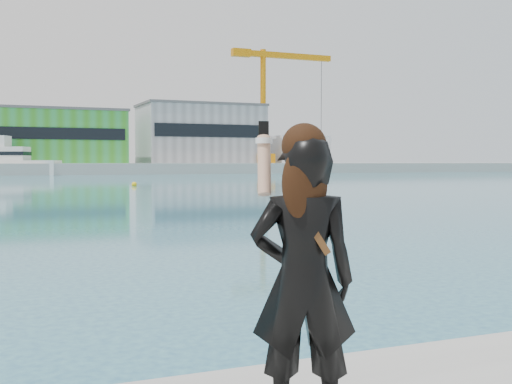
# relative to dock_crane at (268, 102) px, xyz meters

# --- Properties ---
(far_quay) EXTENTS (320.00, 40.00, 2.00)m
(far_quay) POSITION_rel_dock_crane_xyz_m (-53.20, 8.00, -14.07)
(far_quay) COLOR #9E9E99
(far_quay) RESTS_ON ground
(warehouse_green) EXTENTS (30.60, 16.36, 10.50)m
(warehouse_green) POSITION_rel_dock_crane_xyz_m (-45.20, 5.98, -7.81)
(warehouse_green) COLOR green
(warehouse_green) RESTS_ON far_quay
(warehouse_grey_right) EXTENTS (25.50, 15.35, 12.50)m
(warehouse_grey_right) POSITION_rel_dock_crane_xyz_m (-13.20, 5.98, -6.80)
(warehouse_grey_right) COLOR gray
(warehouse_grey_right) RESTS_ON far_quay
(ancillary_shed) EXTENTS (12.00, 10.00, 6.00)m
(ancillary_shed) POSITION_rel_dock_crane_xyz_m (8.80, 4.00, -10.07)
(ancillary_shed) COLOR silver
(ancillary_shed) RESTS_ON far_quay
(dock_crane) EXTENTS (23.00, 4.00, 24.00)m
(dock_crane) POSITION_rel_dock_crane_xyz_m (0.00, 0.00, 0.00)
(dock_crane) COLOR orange
(dock_crane) RESTS_ON far_quay
(flagpole_right) EXTENTS (1.28, 0.16, 8.00)m
(flagpole_right) POSITION_rel_dock_crane_xyz_m (-31.11, -1.00, -8.53)
(flagpole_right) COLOR silver
(flagpole_right) RESTS_ON far_quay
(buoy_near) EXTENTS (0.50, 0.50, 0.50)m
(buoy_near) POSITION_rel_dock_crane_xyz_m (-42.60, -64.77, -15.07)
(buoy_near) COLOR yellow
(buoy_near) RESTS_ON ground
(woman) EXTENTS (0.71, 0.59, 1.77)m
(woman) POSITION_rel_dock_crane_xyz_m (-53.82, -122.11, -13.37)
(woman) COLOR black
(woman) RESTS_ON near_quay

